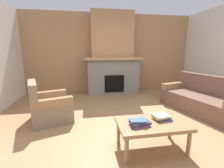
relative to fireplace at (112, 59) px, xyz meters
The scene contains 8 objects.
ground 2.87m from the fireplace, 90.00° to the right, with size 9.00×9.00×0.00m, color #9E754C.
wall_back_wood_panel 0.42m from the fireplace, 90.00° to the left, with size 6.00×0.12×2.70m, color tan.
fireplace is the anchor object (origin of this frame).
couch 2.92m from the fireplace, 49.49° to the right, with size 1.24×1.95×0.85m.
armchair 2.78m from the fireplace, 130.06° to the right, with size 0.96×0.96×0.85m.
coffee_table 3.41m from the fireplace, 90.04° to the right, with size 1.00×0.60×0.43m.
book_stack_near_edge 3.45m from the fireplace, 93.69° to the right, with size 0.29×0.22×0.09m.
book_stack_center 3.32m from the fireplace, 86.85° to the right, with size 0.29×0.22×0.07m.
Camera 1 is at (-0.92, -2.62, 1.44)m, focal length 24.83 mm.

